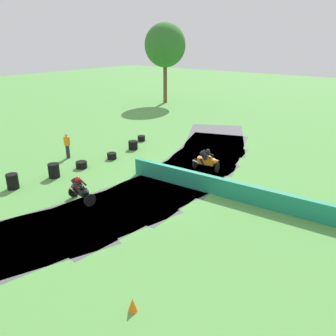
{
  "coord_description": "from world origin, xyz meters",
  "views": [
    {
      "loc": [
        10.46,
        -13.76,
        7.36
      ],
      "look_at": [
        -0.02,
        -0.28,
        0.9
      ],
      "focal_mm": 37.06,
      "sensor_mm": 36.0,
      "label": 1
    }
  ],
  "objects_px": {
    "tire_stack_extra_a": "(133,145)",
    "track_marshal": "(67,146)",
    "motorcycle_chase_orange": "(207,160)",
    "tire_stack_mid_a": "(54,171)",
    "tire_stack_far": "(112,156)",
    "motorcycle_lead_black": "(81,190)",
    "tire_stack_mid_b": "(81,165)",
    "tire_stack_near": "(13,181)",
    "traffic_cone": "(133,305)",
    "tire_stack_extra_b": "(141,138)"
  },
  "relations": [
    {
      "from": "tire_stack_extra_a",
      "to": "tire_stack_extra_b",
      "type": "xyz_separation_m",
      "value": [
        -0.95,
        1.92,
        -0.1
      ]
    },
    {
      "from": "tire_stack_mid_a",
      "to": "tire_stack_extra_a",
      "type": "distance_m",
      "value": 6.5
    },
    {
      "from": "tire_stack_extra_a",
      "to": "tire_stack_extra_b",
      "type": "relative_size",
      "value": 1.14
    },
    {
      "from": "motorcycle_lead_black",
      "to": "tire_stack_mid_a",
      "type": "relative_size",
      "value": 2.13
    },
    {
      "from": "motorcycle_lead_black",
      "to": "tire_stack_extra_b",
      "type": "xyz_separation_m",
      "value": [
        -4.73,
        9.5,
        -0.45
      ]
    },
    {
      "from": "motorcycle_lead_black",
      "to": "tire_stack_near",
      "type": "xyz_separation_m",
      "value": [
        -4.06,
        -1.14,
        -0.25
      ]
    },
    {
      "from": "track_marshal",
      "to": "motorcycle_chase_orange",
      "type": "bearing_deg",
      "value": 22.99
    },
    {
      "from": "tire_stack_near",
      "to": "tire_stack_mid_b",
      "type": "relative_size",
      "value": 1.21
    },
    {
      "from": "tire_stack_mid_a",
      "to": "tire_stack_extra_b",
      "type": "relative_size",
      "value": 1.43
    },
    {
      "from": "tire_stack_extra_b",
      "to": "track_marshal",
      "type": "relative_size",
      "value": 0.34
    },
    {
      "from": "tire_stack_near",
      "to": "motorcycle_lead_black",
      "type": "bearing_deg",
      "value": 15.7
    },
    {
      "from": "tire_stack_mid_a",
      "to": "motorcycle_chase_orange",
      "type": "bearing_deg",
      "value": 44.52
    },
    {
      "from": "tire_stack_near",
      "to": "tire_stack_mid_b",
      "type": "xyz_separation_m",
      "value": [
        0.38,
        4.12,
        -0.2
      ]
    },
    {
      "from": "tire_stack_mid_a",
      "to": "tire_stack_extra_b",
      "type": "xyz_separation_m",
      "value": [
        -1.03,
        8.41,
        -0.2
      ]
    },
    {
      "from": "motorcycle_lead_black",
      "to": "motorcycle_chase_orange",
      "type": "xyz_separation_m",
      "value": [
        2.5,
        7.19,
        0.01
      ]
    },
    {
      "from": "tire_stack_far",
      "to": "traffic_cone",
      "type": "bearing_deg",
      "value": -41.01
    },
    {
      "from": "motorcycle_chase_orange",
      "to": "tire_stack_mid_b",
      "type": "distance_m",
      "value": 7.49
    },
    {
      "from": "motorcycle_chase_orange",
      "to": "track_marshal",
      "type": "bearing_deg",
      "value": -157.01
    },
    {
      "from": "motorcycle_lead_black",
      "to": "traffic_cone",
      "type": "xyz_separation_m",
      "value": [
        6.75,
        -3.63,
        -0.43
      ]
    },
    {
      "from": "tire_stack_mid_a",
      "to": "tire_stack_far",
      "type": "xyz_separation_m",
      "value": [
        0.25,
        4.15,
        -0.2
      ]
    },
    {
      "from": "tire_stack_mid_b",
      "to": "traffic_cone",
      "type": "bearing_deg",
      "value": -32.35
    },
    {
      "from": "tire_stack_far",
      "to": "traffic_cone",
      "type": "distance_m",
      "value": 13.52
    },
    {
      "from": "tire_stack_near",
      "to": "track_marshal",
      "type": "relative_size",
      "value": 0.49
    },
    {
      "from": "track_marshal",
      "to": "traffic_cone",
      "type": "distance_m",
      "value": 14.55
    },
    {
      "from": "tire_stack_extra_a",
      "to": "track_marshal",
      "type": "relative_size",
      "value": 0.39
    },
    {
      "from": "motorcycle_chase_orange",
      "to": "tire_stack_mid_a",
      "type": "relative_size",
      "value": 2.11
    },
    {
      "from": "motorcycle_chase_orange",
      "to": "tire_stack_extra_b",
      "type": "distance_m",
      "value": 7.6
    },
    {
      "from": "tire_stack_near",
      "to": "tire_stack_mid_a",
      "type": "bearing_deg",
      "value": 80.77
    },
    {
      "from": "tire_stack_mid_a",
      "to": "tire_stack_mid_b",
      "type": "bearing_deg",
      "value": 89.35
    },
    {
      "from": "motorcycle_lead_black",
      "to": "tire_stack_far",
      "type": "relative_size",
      "value": 2.86
    },
    {
      "from": "tire_stack_extra_a",
      "to": "track_marshal",
      "type": "bearing_deg",
      "value": -117.65
    },
    {
      "from": "motorcycle_chase_orange",
      "to": "tire_stack_extra_b",
      "type": "xyz_separation_m",
      "value": [
        -7.23,
        2.32,
        -0.46
      ]
    },
    {
      "from": "tire_stack_mid_a",
      "to": "traffic_cone",
      "type": "height_order",
      "value": "tire_stack_mid_a"
    },
    {
      "from": "tire_stack_mid_b",
      "to": "track_marshal",
      "type": "xyz_separation_m",
      "value": [
        -2.16,
        0.67,
        0.62
      ]
    },
    {
      "from": "traffic_cone",
      "to": "motorcycle_lead_black",
      "type": "bearing_deg",
      "value": 151.74
    },
    {
      "from": "tire_stack_extra_a",
      "to": "track_marshal",
      "type": "xyz_separation_m",
      "value": [
        -2.06,
        -3.94,
        0.52
      ]
    },
    {
      "from": "tire_stack_far",
      "to": "track_marshal",
      "type": "distance_m",
      "value": 2.94
    },
    {
      "from": "track_marshal",
      "to": "tire_stack_mid_b",
      "type": "bearing_deg",
      "value": -17.24
    },
    {
      "from": "motorcycle_chase_orange",
      "to": "tire_stack_mid_b",
      "type": "bearing_deg",
      "value": -145.74
    },
    {
      "from": "tire_stack_mid_b",
      "to": "motorcycle_chase_orange",
      "type": "bearing_deg",
      "value": 34.26
    },
    {
      "from": "motorcycle_chase_orange",
      "to": "tire_stack_mid_a",
      "type": "bearing_deg",
      "value": -135.48
    },
    {
      "from": "tire_stack_far",
      "to": "traffic_cone",
      "type": "xyz_separation_m",
      "value": [
        10.2,
        -8.87,
        0.02
      ]
    },
    {
      "from": "tire_stack_mid_a",
      "to": "tire_stack_extra_b",
      "type": "bearing_deg",
      "value": 96.98
    },
    {
      "from": "tire_stack_near",
      "to": "traffic_cone",
      "type": "relative_size",
      "value": 1.82
    },
    {
      "from": "tire_stack_near",
      "to": "traffic_cone",
      "type": "xyz_separation_m",
      "value": [
        10.81,
        -2.49,
        -0.18
      ]
    },
    {
      "from": "motorcycle_lead_black",
      "to": "tire_stack_extra_a",
      "type": "bearing_deg",
      "value": 116.48
    },
    {
      "from": "traffic_cone",
      "to": "tire_stack_mid_a",
      "type": "bearing_deg",
      "value": 155.71
    },
    {
      "from": "motorcycle_chase_orange",
      "to": "motorcycle_lead_black",
      "type": "bearing_deg",
      "value": -109.17
    },
    {
      "from": "motorcycle_chase_orange",
      "to": "tire_stack_extra_a",
      "type": "xyz_separation_m",
      "value": [
        -6.28,
        0.4,
        -0.36
      ]
    },
    {
      "from": "tire_stack_far",
      "to": "tire_stack_extra_a",
      "type": "relative_size",
      "value": 0.93
    }
  ]
}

